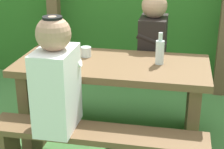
% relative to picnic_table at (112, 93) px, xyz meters
% --- Properties ---
extents(picnic_table, '(1.40, 0.64, 0.75)m').
position_rel_picnic_table_xyz_m(picnic_table, '(0.00, 0.00, 0.00)').
color(picnic_table, brown).
rests_on(picnic_table, ground_plane).
extents(bench_near, '(1.40, 0.24, 0.47)m').
position_rel_picnic_table_xyz_m(bench_near, '(0.00, -0.50, -0.18)').
color(bench_near, brown).
rests_on(bench_near, ground_plane).
extents(bench_far, '(1.40, 0.24, 0.47)m').
position_rel_picnic_table_xyz_m(bench_far, '(0.00, 0.50, -0.18)').
color(bench_far, brown).
rests_on(bench_far, ground_plane).
extents(person_white_shirt, '(0.25, 0.35, 0.72)m').
position_rel_picnic_table_xyz_m(person_white_shirt, '(-0.25, -0.50, 0.29)').
color(person_white_shirt, white).
rests_on(person_white_shirt, bench_near).
extents(person_black_coat, '(0.25, 0.35, 0.72)m').
position_rel_picnic_table_xyz_m(person_black_coat, '(0.25, 0.50, 0.29)').
color(person_black_coat, black).
rests_on(person_black_coat, bench_far).
extents(drinking_glass, '(0.08, 0.08, 0.08)m').
position_rel_picnic_table_xyz_m(drinking_glass, '(-0.22, 0.09, 0.28)').
color(drinking_glass, silver).
rests_on(drinking_glass, picnic_table).
extents(bottle_left, '(0.06, 0.06, 0.23)m').
position_rel_picnic_table_xyz_m(bottle_left, '(0.34, 0.04, 0.34)').
color(bottle_left, silver).
rests_on(bottle_left, picnic_table).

